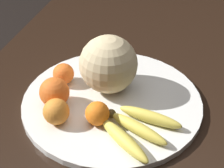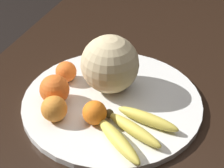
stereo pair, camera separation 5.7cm
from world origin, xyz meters
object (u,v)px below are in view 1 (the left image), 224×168
(orange_front_right, at_px, (97,113))
(orange_back_left, at_px, (63,74))
(kitchen_table, at_px, (132,125))
(fruit_bowl, at_px, (112,102))
(orange_front_left, at_px, (56,112))
(banana_bunch, at_px, (137,128))
(orange_mid_center, at_px, (54,92))
(melon, at_px, (108,64))

(orange_front_right, distance_m, orange_back_left, 0.19)
(kitchen_table, height_order, fruit_bowl, fruit_bowl)
(orange_back_left, bearing_deg, orange_front_left, 16.00)
(fruit_bowl, relative_size, banana_bunch, 2.37)
(orange_front_right, distance_m, orange_mid_center, 0.13)
(orange_mid_center, bearing_deg, kitchen_table, 115.30)
(kitchen_table, bearing_deg, banana_bunch, 16.25)
(fruit_bowl, xyz_separation_m, banana_bunch, (0.10, 0.09, 0.02))
(kitchen_table, height_order, orange_mid_center, orange_mid_center)
(orange_mid_center, bearing_deg, fruit_bowl, 113.31)
(orange_mid_center, bearing_deg, orange_front_left, 26.28)
(banana_bunch, distance_m, orange_back_left, 0.27)
(banana_bunch, bearing_deg, orange_front_right, -162.43)
(kitchen_table, relative_size, banana_bunch, 8.00)
(orange_front_left, bearing_deg, banana_bunch, 93.84)
(orange_front_left, relative_size, orange_mid_center, 0.83)
(banana_bunch, xyz_separation_m, orange_mid_center, (-0.05, -0.22, 0.02))
(kitchen_table, height_order, orange_back_left, orange_back_left)
(banana_bunch, bearing_deg, orange_front_left, -152.41)
(kitchen_table, relative_size, orange_front_left, 24.67)
(orange_front_right, xyz_separation_m, orange_back_left, (-0.13, -0.14, -0.00))
(kitchen_table, xyz_separation_m, banana_bunch, (0.13, 0.04, 0.12))
(banana_bunch, bearing_deg, orange_mid_center, -168.33)
(orange_front_left, xyz_separation_m, orange_mid_center, (-0.06, -0.03, 0.01))
(fruit_bowl, bearing_deg, orange_mid_center, -66.69)
(melon, distance_m, banana_bunch, 0.20)
(fruit_bowl, bearing_deg, kitchen_table, 120.28)
(fruit_bowl, xyz_separation_m, melon, (-0.05, -0.02, 0.08))
(orange_mid_center, bearing_deg, orange_front_right, 73.46)
(orange_front_left, bearing_deg, melon, 153.82)
(kitchen_table, xyz_separation_m, orange_back_left, (-0.01, -0.20, 0.13))
(fruit_bowl, relative_size, orange_back_left, 8.04)
(orange_front_right, bearing_deg, orange_front_left, -76.06)
(fruit_bowl, distance_m, orange_front_left, 0.16)
(melon, distance_m, orange_front_left, 0.19)
(kitchen_table, bearing_deg, fruit_bowl, -59.72)
(kitchen_table, relative_size, orange_back_left, 27.10)
(fruit_bowl, bearing_deg, melon, -153.36)
(orange_mid_center, bearing_deg, orange_back_left, -171.38)
(fruit_bowl, bearing_deg, orange_front_left, -41.24)
(orange_front_right, bearing_deg, orange_mid_center, -106.54)
(melon, height_order, banana_bunch, melon)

